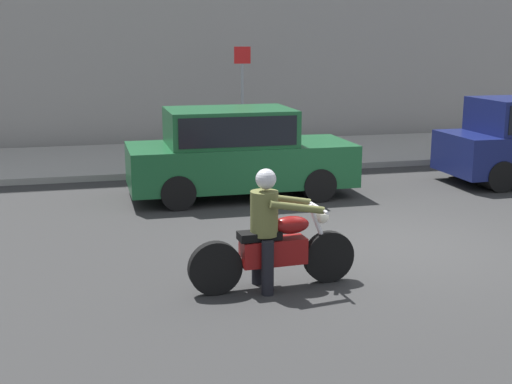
{
  "coord_description": "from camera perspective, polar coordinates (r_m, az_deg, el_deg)",
  "views": [
    {
      "loc": [
        -4.43,
        -9.05,
        3.03
      ],
      "look_at": [
        -2.24,
        -0.31,
        0.99
      ],
      "focal_mm": 47.91,
      "sensor_mm": 36.0,
      "label": 1
    }
  ],
  "objects": [
    {
      "name": "motorcycle_with_rider_olive",
      "position": [
        8.37,
        1.39,
        -3.99
      ],
      "size": [
        2.14,
        0.7,
        1.51
      ],
      "color": "black",
      "rests_on": "ground_plane"
    },
    {
      "name": "ground_plane",
      "position": [
        10.52,
        11.53,
        -4.27
      ],
      "size": [
        80.0,
        80.0,
        0.0
      ],
      "primitive_type": "plane",
      "color": "#272727"
    },
    {
      "name": "street_sign_post",
      "position": [
        18.31,
        -1.15,
        8.78
      ],
      "size": [
        0.44,
        0.08,
        2.7
      ],
      "color": "gray",
      "rests_on": "sidewalk_slab"
    },
    {
      "name": "parked_sedan_forest_green",
      "position": [
        13.2,
        -1.65,
        3.35
      ],
      "size": [
        4.31,
        1.82,
        1.72
      ],
      "color": "#164C28",
      "rests_on": "ground_plane"
    },
    {
      "name": "sidewalk_slab",
      "position": [
        17.86,
        0.48,
        3.19
      ],
      "size": [
        40.0,
        4.4,
        0.14
      ],
      "primitive_type": "cube",
      "color": "gray",
      "rests_on": "ground_plane"
    }
  ]
}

